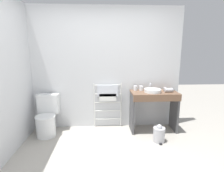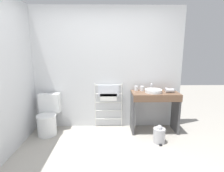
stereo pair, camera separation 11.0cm
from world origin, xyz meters
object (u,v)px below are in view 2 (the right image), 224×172
(sink_basin, at_px, (153,91))
(cup_near_wall, at_px, (136,88))
(towel_radiator, at_px, (108,96))
(cup_near_edge, at_px, (142,89))
(trash_bin, at_px, (159,135))
(hair_dryer, at_px, (170,90))
(toilet, at_px, (48,117))

(sink_basin, height_order, cup_near_wall, cup_near_wall)
(towel_radiator, distance_m, cup_near_edge, 0.72)
(trash_bin, bearing_deg, cup_near_edge, 111.38)
(cup_near_wall, distance_m, cup_near_edge, 0.12)
(sink_basin, xyz_separation_m, cup_near_wall, (-0.31, 0.17, 0.01))
(cup_near_edge, bearing_deg, cup_near_wall, 165.56)
(cup_near_wall, relative_size, trash_bin, 0.29)
(cup_near_edge, height_order, trash_bin, cup_near_edge)
(cup_near_wall, relative_size, cup_near_edge, 0.97)
(towel_radiator, bearing_deg, sink_basin, -14.74)
(cup_near_wall, distance_m, hair_dryer, 0.66)
(cup_near_wall, distance_m, trash_bin, 1.01)
(trash_bin, bearing_deg, sink_basin, 93.80)
(cup_near_edge, bearing_deg, trash_bin, -68.62)
(toilet, distance_m, sink_basin, 2.16)
(towel_radiator, xyz_separation_m, sink_basin, (0.89, -0.23, 0.17))
(toilet, xyz_separation_m, hair_dryer, (2.43, 0.03, 0.53))
(towel_radiator, height_order, sink_basin, towel_radiator)
(sink_basin, bearing_deg, cup_near_edge, 143.99)
(toilet, distance_m, trash_bin, 2.18)
(toilet, bearing_deg, towel_radiator, 11.90)
(sink_basin, distance_m, trash_bin, 0.84)
(toilet, relative_size, cup_near_wall, 8.10)
(towel_radiator, relative_size, sink_basin, 2.89)
(sink_basin, bearing_deg, hair_dryer, 1.09)
(toilet, bearing_deg, hair_dryer, 0.67)
(cup_near_wall, bearing_deg, hair_dryer, -14.59)
(cup_near_wall, bearing_deg, cup_near_edge, -14.44)
(cup_near_edge, height_order, hair_dryer, cup_near_edge)
(towel_radiator, relative_size, cup_near_wall, 9.92)
(sink_basin, height_order, cup_near_edge, cup_near_edge)
(sink_basin, height_order, hair_dryer, hair_dryer)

